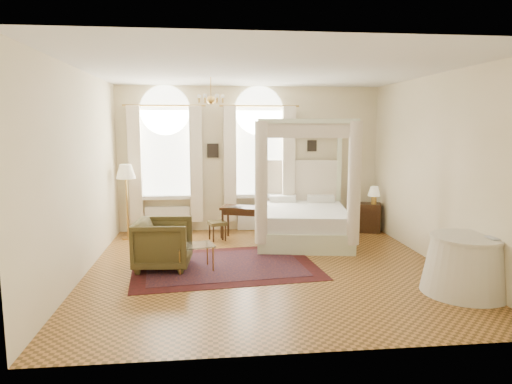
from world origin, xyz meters
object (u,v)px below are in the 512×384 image
canopy_bed (304,214)px  side_table (465,265)px  nightstand (370,218)px  stool (217,225)px  writing_desk (244,211)px  floor_lamp (126,175)px  armchair (163,244)px  coffee_table (194,247)px

canopy_bed → side_table: 3.64m
nightstand → stool: size_ratio=1.50×
canopy_bed → nightstand: canopy_bed is taller
writing_desk → floor_lamp: (-2.47, 0.32, 0.77)m
nightstand → armchair: 4.98m
canopy_bed → side_table: bearing=-62.4°
nightstand → floor_lamp: (-5.40, -0.06, 1.04)m
stool → floor_lamp: (-1.91, 0.36, 1.03)m
armchair → floor_lamp: bearing=28.1°
armchair → nightstand: bearing=-58.9°
canopy_bed → floor_lamp: (-3.71, 0.60, 0.79)m
canopy_bed → nightstand: 1.83m
nightstand → coffee_table: 4.62m
canopy_bed → writing_desk: canopy_bed is taller
nightstand → coffee_table: bearing=-148.4°
nightstand → floor_lamp: 5.50m
writing_desk → coffee_table: (-1.01, -2.04, -0.21)m
stool → floor_lamp: 2.20m
coffee_table → floor_lamp: size_ratio=0.46×
writing_desk → nightstand: bearing=7.4°
side_table → writing_desk: bearing=129.9°
writing_desk → side_table: bearing=-50.1°
writing_desk → stool: (-0.57, -0.03, -0.27)m
writing_desk → side_table: size_ratio=0.86×
canopy_bed → writing_desk: (-1.24, 0.28, 0.03)m
armchair → floor_lamp: 2.56m
nightstand → armchair: size_ratio=0.71×
coffee_table → floor_lamp: (-1.47, 2.36, 0.98)m
coffee_table → canopy_bed: bearing=38.2°
nightstand → side_table: size_ratio=0.54×
writing_desk → side_table: side_table is taller
canopy_bed → armchair: (-2.76, -1.58, -0.15)m
canopy_bed → armchair: bearing=-150.2°
floor_lamp → coffee_table: bearing=-58.1°
floor_lamp → side_table: 6.69m
side_table → armchair: bearing=159.7°
canopy_bed → stool: canopy_bed is taller
canopy_bed → coffee_table: (-2.24, -1.76, -0.18)m
writing_desk → armchair: armchair is taller
writing_desk → canopy_bed: bearing=-12.6°
nightstand → coffee_table: size_ratio=0.90×
canopy_bed → writing_desk: bearing=167.4°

